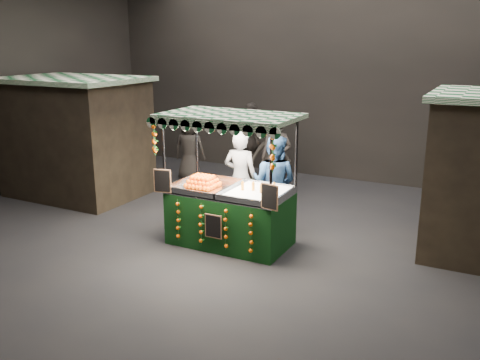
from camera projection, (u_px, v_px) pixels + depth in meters
The scene contains 10 objects.
ground at pixel (230, 241), 8.94m from camera, with size 12.00×12.00×0.00m, color black.
market_hall at pixel (229, 39), 8.05m from camera, with size 12.10×10.10×5.05m.
neighbour_stall_left at pixel (76, 136), 11.40m from camera, with size 3.00×2.20×2.60m.
juice_stall at pixel (230, 205), 8.66m from camera, with size 2.30×1.35×2.22m.
vendor_grey at pixel (240, 178), 9.66m from camera, with size 0.68×0.49×1.76m.
vendor_blue at pixel (274, 183), 9.35m from camera, with size 0.87×0.69×1.75m.
shopper_0 at pixel (276, 158), 11.04m from camera, with size 0.71×0.49×1.84m.
shopper_2 at pixel (251, 141), 12.71m from camera, with size 1.12×1.11×1.91m.
shopper_3 at pixel (270, 155), 12.00m from camera, with size 1.17×1.02×1.57m.
shopper_4 at pixel (189, 149), 12.65m from camera, with size 0.87×0.66×1.58m.
Camera 1 is at (3.98, -7.34, 3.38)m, focal length 38.70 mm.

